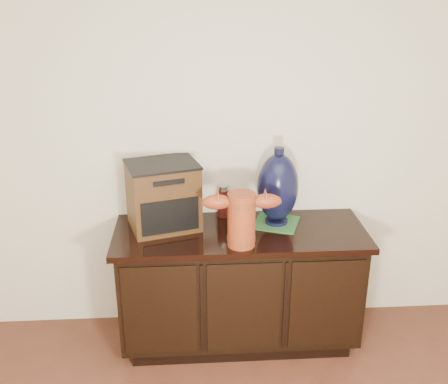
{
  "coord_description": "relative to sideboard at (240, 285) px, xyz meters",
  "views": [
    {
      "loc": [
        -0.27,
        -0.49,
        2.09
      ],
      "look_at": [
        -0.1,
        2.18,
        1.02
      ],
      "focal_mm": 42.0,
      "sensor_mm": 36.0,
      "label": 1
    }
  ],
  "objects": [
    {
      "name": "lamp_base",
      "position": [
        0.22,
        0.09,
        0.6
      ],
      "size": [
        0.31,
        0.31,
        0.46
      ],
      "rotation": [
        0.0,
        0.0,
        -0.35
      ],
      "color": "black",
      "rests_on": "green_mat"
    },
    {
      "name": "spray_can",
      "position": [
        -0.09,
        0.21,
        0.47
      ],
      "size": [
        0.07,
        0.07,
        0.2
      ],
      "color": "#5F1610",
      "rests_on": "sideboard"
    },
    {
      "name": "green_mat",
      "position": [
        0.22,
        0.09,
        0.37
      ],
      "size": [
        0.32,
        0.32,
        0.01
      ],
      "primitive_type": "cube",
      "rotation": [
        0.0,
        0.0,
        -0.35
      ],
      "color": "#2B612E",
      "rests_on": "sideboard"
    },
    {
      "name": "terracotta_vessel",
      "position": [
        -0.01,
        -0.17,
        0.54
      ],
      "size": [
        0.43,
        0.16,
        0.3
      ],
      "rotation": [
        0.0,
        0.0,
        -0.02
      ],
      "color": "#9B3D1C",
      "rests_on": "sideboard"
    },
    {
      "name": "sideboard",
      "position": [
        0.0,
        0.0,
        0.0
      ],
      "size": [
        1.46,
        0.56,
        0.75
      ],
      "color": "black",
      "rests_on": "ground"
    },
    {
      "name": "tv_radio",
      "position": [
        -0.44,
        0.09,
        0.56
      ],
      "size": [
        0.46,
        0.41,
        0.39
      ],
      "rotation": [
        0.0,
        0.0,
        0.28
      ],
      "color": "#402610",
      "rests_on": "sideboard"
    }
  ]
}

